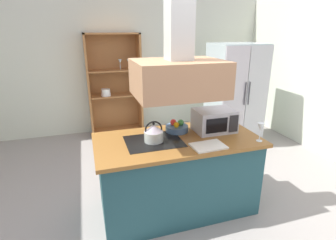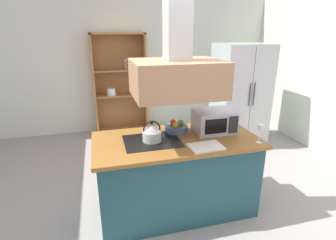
{
  "view_description": "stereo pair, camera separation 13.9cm",
  "coord_description": "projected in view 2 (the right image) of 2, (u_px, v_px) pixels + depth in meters",
  "views": [
    {
      "loc": [
        -0.8,
        -2.46,
        2.03
      ],
      "look_at": [
        0.11,
        0.4,
        1.0
      ],
      "focal_mm": 28.08,
      "sensor_mm": 36.0,
      "label": 1
    },
    {
      "loc": [
        -0.67,
        -2.5,
        2.03
      ],
      "look_at": [
        0.11,
        0.4,
        1.0
      ],
      "focal_mm": 28.08,
      "sensor_mm": 36.0,
      "label": 2
    }
  ],
  "objects": [
    {
      "name": "ground_plane",
      "position": [
        168.0,
        211.0,
        3.11
      ],
      "size": [
        7.8,
        7.8,
        0.0
      ],
      "primitive_type": "plane",
      "color": "gray"
    },
    {
      "name": "wall_back",
      "position": [
        131.0,
        65.0,
        5.41
      ],
      "size": [
        6.0,
        0.12,
        2.7
      ],
      "primitive_type": "cube",
      "color": "silver",
      "rests_on": "ground"
    },
    {
      "name": "kitchen_island",
      "position": [
        176.0,
        174.0,
        3.04
      ],
      "size": [
        1.81,
        0.91,
        0.9
      ],
      "color": "#204B52",
      "rests_on": "ground"
    },
    {
      "name": "range_hood",
      "position": [
        177.0,
        65.0,
        2.63
      ],
      "size": [
        0.9,
        0.7,
        1.31
      ],
      "color": "#AD7C55"
    },
    {
      "name": "refrigerator",
      "position": [
        240.0,
        94.0,
        4.84
      ],
      "size": [
        0.9,
        0.78,
        1.81
      ],
      "color": "#AFC2C3",
      "rests_on": "ground"
    },
    {
      "name": "dish_cabinet",
      "position": [
        120.0,
        90.0,
        5.31
      ],
      "size": [
        1.04,
        0.4,
        1.99
      ],
      "color": "#A76B39",
      "rests_on": "ground"
    },
    {
      "name": "kettle",
      "position": [
        152.0,
        133.0,
        2.79
      ],
      "size": [
        0.2,
        0.2,
        0.23
      ],
      "color": "#B7C2B8",
      "rests_on": "kitchen_island"
    },
    {
      "name": "cutting_board",
      "position": [
        206.0,
        147.0,
        2.67
      ],
      "size": [
        0.35,
        0.26,
        0.02
      ],
      "primitive_type": "cube",
      "rotation": [
        0.0,
        0.0,
        0.05
      ],
      "color": "white",
      "rests_on": "kitchen_island"
    },
    {
      "name": "microwave",
      "position": [
        214.0,
        121.0,
        3.05
      ],
      "size": [
        0.46,
        0.35,
        0.26
      ],
      "color": "#B7BABF",
      "rests_on": "kitchen_island"
    },
    {
      "name": "wine_glass_on_counter",
      "position": [
        260.0,
        129.0,
        2.74
      ],
      "size": [
        0.08,
        0.08,
        0.21
      ],
      "color": "silver",
      "rests_on": "kitchen_island"
    },
    {
      "name": "fruit_bowl",
      "position": [
        176.0,
        128.0,
        3.08
      ],
      "size": [
        0.27,
        0.27,
        0.14
      ],
      "color": "#4C7299",
      "rests_on": "kitchen_island"
    }
  ]
}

